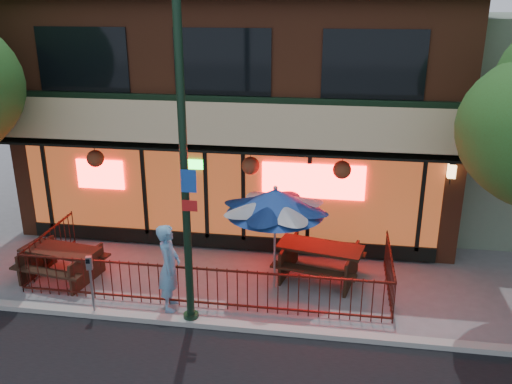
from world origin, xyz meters
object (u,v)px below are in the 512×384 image
Objects in this scene: picnic_table_right at (320,257)px; patio_umbrella at (275,201)px; parking_meter_near at (91,276)px; pedestrian at (169,267)px; picnic_table_left at (61,259)px; street_light at (185,181)px.

patio_umbrella is at bearing -149.98° from picnic_table_right.
parking_meter_near is at bearing -153.52° from patio_umbrella.
pedestrian is at bearing -149.81° from picnic_table_right.
picnic_table_right reaches higher than picnic_table_left.
street_light reaches higher than picnic_table_left.
parking_meter_near is (-2.13, -0.08, -2.20)m from street_light.
parking_meter_near is (-1.53, -0.58, -0.04)m from pedestrian.
street_light reaches higher than picnic_table_right.
patio_umbrella is 1.28× the size of pedestrian.
street_light is at bearing -137.67° from picnic_table_right.
street_light is 3.38× the size of picnic_table_left.
street_light is 3.06m from parking_meter_near.
pedestrian is at bearing 20.73° from parking_meter_near.
patio_umbrella is at bearing 48.53° from street_light.
pedestrian is at bearing -149.73° from patio_umbrella.
street_light is 2.54m from patio_umbrella.
picnic_table_right is at bearing -67.68° from pedestrian.
picnic_table_left is 0.82× the size of patio_umbrella.
patio_umbrella is at bearing 4.26° from picnic_table_left.
picnic_table_right is 1.16× the size of pedestrian.
patio_umbrella is at bearing 26.48° from parking_meter_near.
picnic_table_left is at bearing -175.74° from patio_umbrella.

